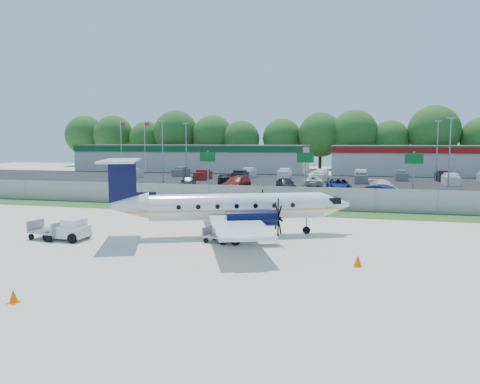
% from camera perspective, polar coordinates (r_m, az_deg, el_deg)
% --- Properties ---
extents(ground, '(170.00, 170.00, 0.00)m').
position_cam_1_polar(ground, '(29.35, -2.86, -5.72)').
color(ground, beige).
rests_on(ground, ground).
extents(grass_verge, '(170.00, 4.00, 0.02)m').
position_cam_1_polar(grass_verge, '(40.80, 2.05, -2.31)').
color(grass_verge, '#2D561E').
rests_on(grass_verge, ground).
extents(access_road, '(170.00, 8.00, 0.02)m').
position_cam_1_polar(access_road, '(47.60, 3.81, -1.08)').
color(access_road, black).
rests_on(access_road, ground).
extents(parking_lot, '(170.00, 32.00, 0.02)m').
position_cam_1_polar(parking_lot, '(68.25, 6.95, 1.12)').
color(parking_lot, black).
rests_on(parking_lot, ground).
extents(perimeter_fence, '(120.00, 0.06, 1.99)m').
position_cam_1_polar(perimeter_fence, '(42.61, 2.61, -0.59)').
color(perimeter_fence, gray).
rests_on(perimeter_fence, ground).
extents(building_west, '(46.40, 12.40, 5.24)m').
position_cam_1_polar(building_west, '(95.19, -5.85, 4.16)').
color(building_west, beige).
rests_on(building_west, ground).
extents(building_east, '(44.40, 12.40, 5.24)m').
position_cam_1_polar(building_east, '(91.23, 25.24, 3.51)').
color(building_east, beige).
rests_on(building_east, ground).
extents(sign_left, '(1.80, 0.26, 5.00)m').
position_cam_1_polar(sign_left, '(53.03, -3.96, 3.58)').
color(sign_left, gray).
rests_on(sign_left, ground).
extents(sign_mid, '(1.80, 0.26, 5.00)m').
position_cam_1_polar(sign_mid, '(50.72, 7.97, 3.41)').
color(sign_mid, gray).
rests_on(sign_mid, ground).
extents(sign_right, '(1.80, 0.26, 5.00)m').
position_cam_1_polar(sign_right, '(50.74, 20.43, 3.08)').
color(sign_right, gray).
rests_on(sign_right, ground).
extents(flagpole_west, '(1.06, 0.12, 10.00)m').
position_cam_1_polar(flagpole_west, '(93.61, -14.26, 5.81)').
color(flagpole_west, silver).
rests_on(flagpole_west, ground).
extents(flagpole_east, '(1.06, 0.12, 10.00)m').
position_cam_1_polar(flagpole_east, '(91.35, -11.48, 5.87)').
color(flagpole_east, silver).
rests_on(flagpole_east, ground).
extents(light_pole_nw, '(0.90, 0.35, 9.09)m').
position_cam_1_polar(light_pole_nw, '(71.36, -9.42, 5.51)').
color(light_pole_nw, gray).
rests_on(light_pole_nw, ground).
extents(light_pole_ne, '(0.90, 0.35, 9.09)m').
position_cam_1_polar(light_pole_ne, '(66.49, 24.22, 4.99)').
color(light_pole_ne, gray).
rests_on(light_pole_ne, ground).
extents(light_pole_sw, '(0.90, 0.35, 9.09)m').
position_cam_1_polar(light_pole_sw, '(80.63, -6.58, 5.63)').
color(light_pole_sw, gray).
rests_on(light_pole_sw, ground).
extents(light_pole_se, '(0.90, 0.35, 9.09)m').
position_cam_1_polar(light_pole_se, '(76.36, 22.91, 5.14)').
color(light_pole_se, gray).
rests_on(light_pole_se, ground).
extents(tree_line, '(112.00, 6.00, 14.00)m').
position_cam_1_polar(tree_line, '(101.99, 9.33, 2.77)').
color(tree_line, '#215619').
rests_on(tree_line, ground).
extents(aircraft, '(15.96, 15.51, 4.93)m').
position_cam_1_polar(aircraft, '(29.87, -1.03, -1.79)').
color(aircraft, silver).
rests_on(aircraft, ground).
extents(pushback_tug, '(2.48, 1.82, 1.31)m').
position_cam_1_polar(pushback_tug, '(30.76, -20.12, -4.35)').
color(pushback_tug, silver).
rests_on(pushback_tug, ground).
extents(baggage_cart_near, '(2.37, 1.69, 1.13)m').
position_cam_1_polar(baggage_cart_near, '(31.46, -22.42, -4.40)').
color(baggage_cart_near, gray).
rests_on(baggage_cart_near, ground).
extents(baggage_cart_far, '(1.93, 1.47, 0.90)m').
position_cam_1_polar(baggage_cart_far, '(28.20, -2.66, -5.35)').
color(baggage_cart_far, gray).
rests_on(baggage_cart_far, ground).
extents(cone_nose, '(0.42, 0.42, 0.59)m').
position_cam_1_polar(cone_nose, '(23.66, 14.16, -8.15)').
color(cone_nose, '#F66507').
rests_on(cone_nose, ground).
extents(cone_port_wing, '(0.37, 0.37, 0.53)m').
position_cam_1_polar(cone_port_wing, '(19.98, -25.90, -11.38)').
color(cone_port_wing, '#F66507').
rests_on(cone_port_wing, ground).
extents(cone_starboard_wing, '(0.36, 0.36, 0.51)m').
position_cam_1_polar(cone_starboard_wing, '(37.06, 0.60, -2.81)').
color(cone_starboard_wing, '#F66507').
rests_on(cone_starboard_wing, ground).
extents(road_car_west, '(5.53, 3.57, 1.72)m').
position_cam_1_polar(road_car_west, '(51.13, -13.54, -0.74)').
color(road_car_west, silver).
rests_on(road_car_west, ground).
extents(road_car_mid, '(5.50, 3.71, 1.72)m').
position_cam_1_polar(road_car_mid, '(48.95, 16.01, -1.12)').
color(road_car_mid, navy).
rests_on(road_car_mid, ground).
extents(parked_car_a, '(3.53, 5.29, 1.67)m').
position_cam_1_polar(parked_car_a, '(60.10, -6.29, 0.42)').
color(parked_car_a, black).
rests_on(parked_car_a, ground).
extents(parked_car_b, '(3.09, 5.96, 1.65)m').
position_cam_1_polar(parked_car_b, '(58.75, -0.43, 0.33)').
color(parked_car_b, maroon).
rests_on(parked_car_b, ground).
extents(parked_car_c, '(3.43, 5.03, 1.59)m').
position_cam_1_polar(parked_car_c, '(57.84, 5.61, 0.20)').
color(parked_car_c, black).
rests_on(parked_car_c, ground).
extents(parked_car_d, '(3.29, 6.05, 1.61)m').
position_cam_1_polar(parked_car_d, '(56.77, 11.90, -0.02)').
color(parked_car_d, navy).
rests_on(parked_car_d, ground).
extents(parked_car_e, '(3.50, 5.67, 1.53)m').
position_cam_1_polar(parked_car_e, '(56.55, 17.02, -0.18)').
color(parked_car_e, beige).
rests_on(parked_car_e, ground).
extents(parked_car_f, '(3.67, 5.76, 1.55)m').
position_cam_1_polar(parked_car_f, '(65.25, -1.81, 0.92)').
color(parked_car_f, black).
rests_on(parked_car_f, ground).
extents(parked_car_g, '(3.00, 5.53, 1.47)m').
position_cam_1_polar(parked_car_g, '(62.99, 8.88, 0.65)').
color(parked_car_g, beige).
rests_on(parked_car_g, ground).
extents(far_parking_rows, '(56.00, 10.00, 1.60)m').
position_cam_1_polar(far_parking_rows, '(73.20, 7.44, 1.45)').
color(far_parking_rows, gray).
rests_on(far_parking_rows, ground).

